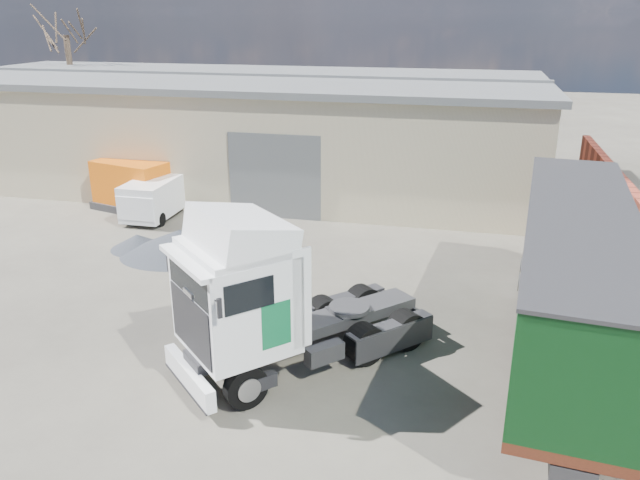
% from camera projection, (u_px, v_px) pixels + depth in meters
% --- Properties ---
extents(ground, '(120.00, 120.00, 0.00)m').
position_uv_depth(ground, '(237.00, 332.00, 17.20)').
color(ground, '#292721').
rests_on(ground, ground).
extents(warehouse, '(30.60, 12.60, 5.42)m').
position_uv_depth(warehouse, '(235.00, 128.00, 32.20)').
color(warehouse, '#BDB192').
rests_on(warehouse, ground).
extents(bare_tree, '(4.00, 4.00, 9.60)m').
position_uv_depth(bare_tree, '(64.00, 19.00, 36.68)').
color(bare_tree, '#382B21').
rests_on(bare_tree, ground).
extents(tractor_unit, '(6.03, 6.19, 4.27)m').
position_uv_depth(tractor_unit, '(268.00, 304.00, 14.73)').
color(tractor_unit, black).
rests_on(tractor_unit, ground).
extents(box_trailer, '(3.63, 11.86, 3.88)m').
position_uv_depth(box_trailer, '(574.00, 269.00, 15.28)').
color(box_trailer, '#2D2D30').
rests_on(box_trailer, ground).
extents(panel_van, '(1.71, 4.08, 1.66)m').
position_uv_depth(panel_van, '(157.00, 197.00, 26.65)').
color(panel_van, black).
rests_on(panel_van, ground).
extents(orange_skip, '(3.91, 2.99, 2.17)m').
position_uv_depth(orange_skip, '(134.00, 188.00, 27.69)').
color(orange_skip, '#2D2D30').
rests_on(orange_skip, ground).
extents(gravel_heap, '(5.99, 5.64, 0.91)m').
position_uv_depth(gravel_heap, '(178.00, 242.00, 22.66)').
color(gravel_heap, black).
rests_on(gravel_heap, ground).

